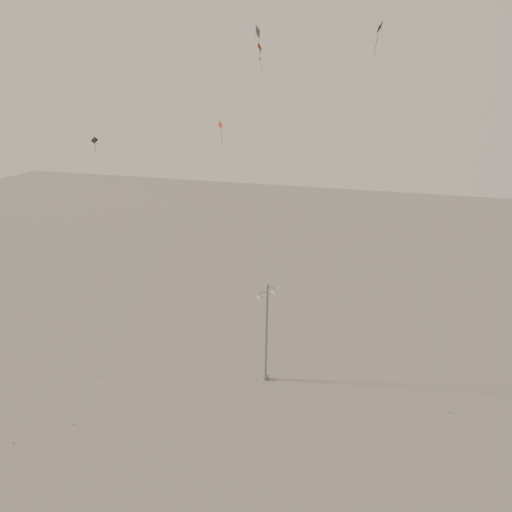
# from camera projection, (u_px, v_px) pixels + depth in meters

# --- Properties ---
(ground) EXTENTS (160.00, 160.00, 0.00)m
(ground) POSITION_uv_depth(u_px,v_px,m) (216.00, 428.00, 33.70)
(ground) COLOR gray
(ground) RESTS_ON ground
(street_lamp) EXTENTS (1.61, 0.59, 8.14)m
(street_lamp) POSITION_uv_depth(u_px,v_px,m) (267.00, 330.00, 37.71)
(street_lamp) COLOR #909398
(street_lamp) RESTS_ON ground
(kite_0) EXTENTS (3.15, 14.02, 31.41)m
(kite_0) POSITION_uv_depth(u_px,v_px,m) (167.00, 42.00, 40.54)
(kite_0) COLOR #9F3317
(kite_0) RESTS_ON ground
(kite_1) EXTENTS (11.12, 8.06, 25.29)m
(kite_1) POSITION_uv_depth(u_px,v_px,m) (206.00, 143.00, 30.84)
(kite_1) COLOR black
(kite_1) RESTS_ON ground
(kite_2) EXTENTS (5.72, 11.29, 35.24)m
(kite_2) POSITION_uv_depth(u_px,v_px,m) (343.00, 5.00, 36.52)
(kite_2) COLOR maroon
(kite_2) RESTS_ON ground
(kite_3) EXTENTS (9.37, 15.62, 19.32)m
(kite_3) POSITION_uv_depth(u_px,v_px,m) (167.00, 208.00, 35.91)
(kite_3) COLOR #9F3317
(kite_3) RESTS_ON ground
(kite_4) EXTENTS (7.30, 3.91, 25.73)m
(kite_4) POSITION_uv_depth(u_px,v_px,m) (397.00, 127.00, 32.55)
(kite_4) COLOR black
(kite_4) RESTS_ON ground
(kite_5) EXTENTS (4.06, 11.27, 25.65)m
(kite_5) POSITION_uv_depth(u_px,v_px,m) (261.00, 101.00, 49.47)
(kite_5) COLOR maroon
(kite_5) RESTS_ON ground
(kite_6) EXTENTS (3.29, 8.08, 17.36)m
(kite_6) POSITION_uv_depth(u_px,v_px,m) (80.00, 191.00, 44.74)
(kite_6) COLOR black
(kite_6) RESTS_ON ground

